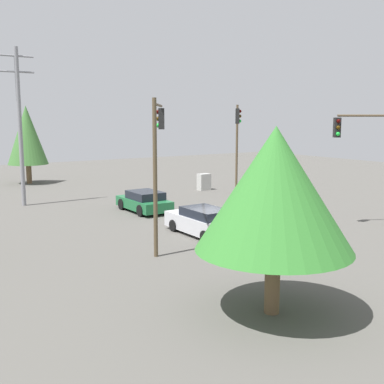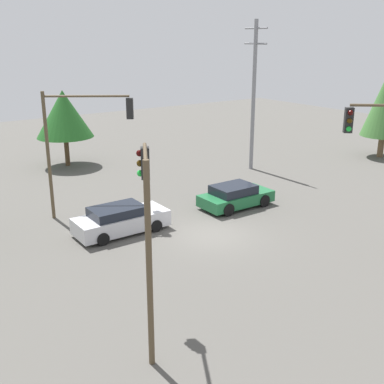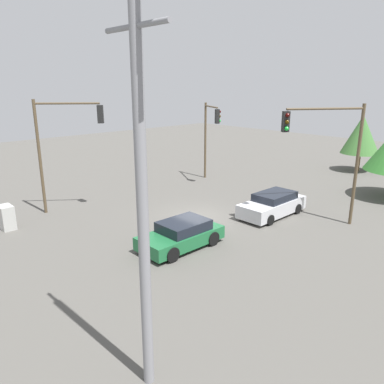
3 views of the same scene
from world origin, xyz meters
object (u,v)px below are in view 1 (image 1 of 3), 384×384
at_px(sedan_green, 144,201).
at_px(electrical_cabinet, 204,182).
at_px(traffic_signal_main, 158,146).
at_px(traffic_signal_aux, 237,134).
at_px(traffic_signal_cross, 369,149).
at_px(sedan_silver, 204,222).

bearing_deg(sedan_green, electrical_cabinet, 32.88).
distance_m(traffic_signal_main, traffic_signal_aux, 15.23).
bearing_deg(traffic_signal_cross, sedan_green, -22.92).
xyz_separation_m(sedan_silver, traffic_signal_main, (2.98, 0.60, 3.95)).
bearing_deg(traffic_signal_main, electrical_cabinet, -8.08).
xyz_separation_m(sedan_silver, electrical_cabinet, (-8.70, -12.52, -0.01)).
distance_m(traffic_signal_aux, electrical_cabinet, 5.55).
bearing_deg(sedan_silver, traffic_signal_cross, -21.06).
distance_m(sedan_silver, traffic_signal_aux, 13.19).
bearing_deg(traffic_signal_main, traffic_signal_aux, -18.71).
relative_size(sedan_green, traffic_signal_aux, 0.62).
relative_size(sedan_silver, traffic_signal_cross, 0.74).
relative_size(sedan_green, traffic_signal_cross, 0.68).
distance_m(traffic_signal_main, electrical_cabinet, 18.01).
bearing_deg(sedan_silver, sedan_green, 87.31).
relative_size(traffic_signal_cross, electrical_cabinet, 4.66).
bearing_deg(traffic_signal_main, sedan_green, 10.32).
bearing_deg(traffic_signal_main, sedan_silver, -44.95).
xyz_separation_m(sedan_green, traffic_signal_cross, (-8.17, 10.38, 3.61)).
height_order(sedan_green, traffic_signal_aux, traffic_signal_aux).
bearing_deg(sedan_green, sedan_silver, -92.69).
height_order(sedan_silver, traffic_signal_aux, traffic_signal_aux).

